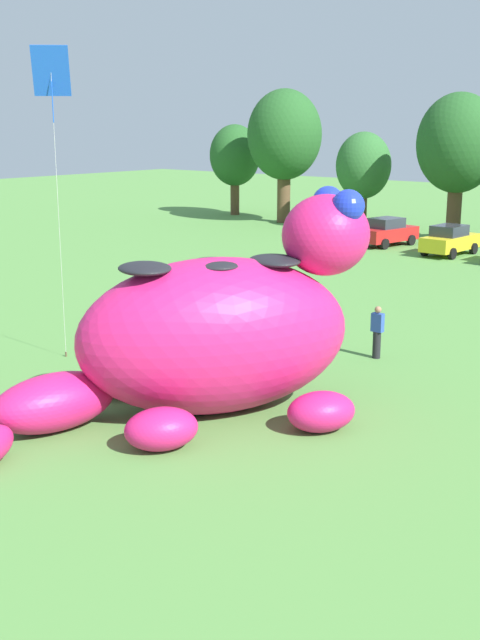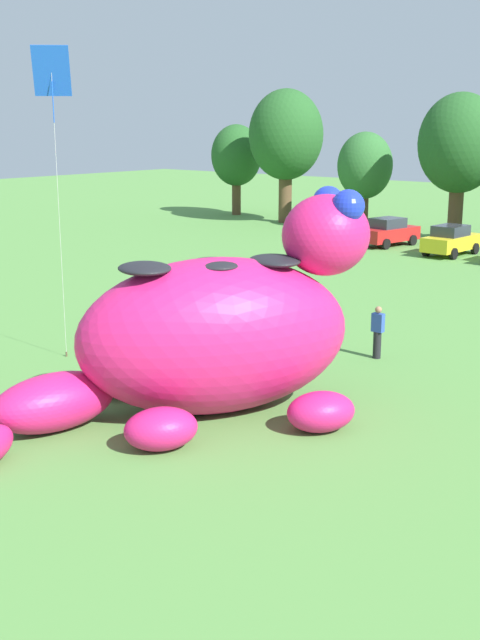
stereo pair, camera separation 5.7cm
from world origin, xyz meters
The scene contains 12 objects.
ground_plane centered at (0.00, 0.00, 0.00)m, with size 160.00×160.00×0.00m, color #568E42.
giant_inflatable_creature centered at (1.34, -0.02, 2.10)m, with size 7.73×11.17×5.74m.
car_red centered at (-9.74, 28.69, 0.86)m, with size 2.46×4.33×1.72m.
car_yellow centered at (-5.18, 27.77, 0.86)m, with size 2.10×4.18×1.72m.
tree_far_left centered at (-27.97, 35.99, 4.74)m, with size 4.08×4.08×7.25m.
tree_left centered at (-21.76, 34.29, 6.42)m, with size 5.53×5.53×9.82m.
tree_mid_left centered at (-14.84, 34.16, 4.43)m, with size 3.82×3.82×6.78m.
tree_centre_left centered at (-7.76, 33.70, 6.05)m, with size 5.21×5.21×9.25m.
spectator_near_inflatable centered at (-5.65, 8.09, 0.85)m, with size 0.38×0.26×1.71m.
spectator_mid_field centered at (2.14, 6.94, 0.85)m, with size 0.38×0.26×1.71m.
spectator_wandering centered at (-5.64, 4.20, 0.85)m, with size 0.38×0.26×1.71m.
tethered_flying_kite centered at (-5.72, 0.69, 8.72)m, with size 1.13×1.13×9.60m.
Camera 2 is at (14.64, -15.10, 7.39)m, focal length 45.31 mm.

